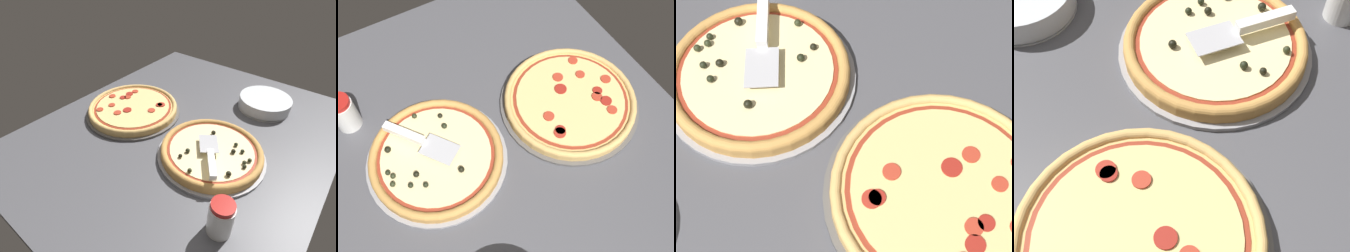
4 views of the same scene
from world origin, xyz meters
The scene contains 7 objects.
ground_plane centered at (0.00, 0.00, -1.80)cm, with size 130.70×107.82×3.60cm, color #4C4C51.
pizza_pan_front centered at (-6.87, -16.53, 0.50)cm, with size 38.67×38.67×1.00cm, color #939399.
pizza_front centered at (-6.88, -16.56, 2.63)cm, with size 36.35×36.35×4.21cm.
pizza_pan_back centered at (-3.62, 25.39, 0.50)cm, with size 41.27×41.27×1.00cm, color #565451.
pizza_back centered at (-3.61, 25.41, 2.58)cm, with size 38.79×38.79×2.99cm.
serving_spatula centered at (-13.73, -20.06, 6.02)cm, with size 20.13×16.06×2.00cm.
parmesan_shaker centered at (-30.70, -33.19, 5.59)cm, with size 6.99×6.99×11.37cm.
Camera 2 is at (43.77, -24.61, 97.75)cm, focal length 42.00 mm.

